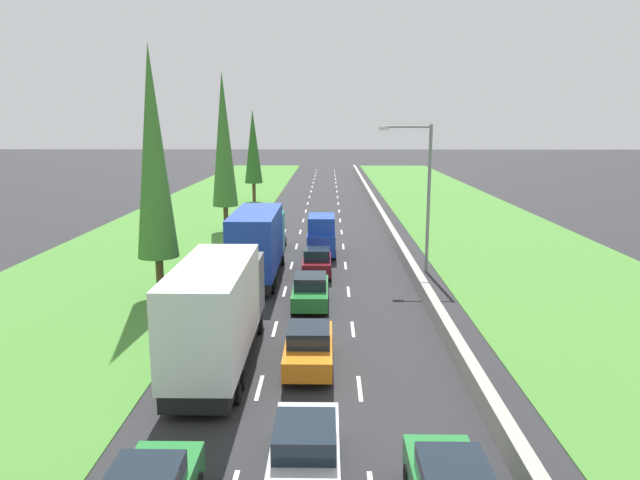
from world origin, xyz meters
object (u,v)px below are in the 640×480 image
Objects in this scene: orange_sedan_centre_lane at (309,346)px; maroon_hatchback_centre_lane at (317,262)px; white_box_truck_left_lane at (218,311)px; green_sedan_centre_lane at (311,290)px; poplar_tree_third at (224,140)px; poplar_tree_second at (153,154)px; blue_van_centre_lane at (322,235)px; silver_hatchback_left_lane_fifth at (273,237)px; silver_sedan_centre_lane at (305,452)px; blue_box_truck_left_lane at (258,243)px; street_light_mast at (423,188)px; poplar_tree_fourth at (253,147)px.

maroon_hatchback_centre_lane is (0.03, 13.61, 0.02)m from orange_sedan_centre_lane.
white_box_truck_left_lane is at bearing 179.04° from orange_sedan_centre_lane.
poplar_tree_third is at bearing 110.61° from green_sedan_centre_lane.
green_sedan_centre_lane is at bearing 91.30° from orange_sedan_centre_lane.
poplar_tree_second is 0.98× the size of poplar_tree_third.
poplar_tree_second is (-8.18, 9.05, 6.74)m from orange_sedan_centre_lane.
orange_sedan_centre_lane is at bearing -90.71° from blue_van_centre_lane.
silver_sedan_centre_lane is (3.49, -28.68, -0.02)m from silver_hatchback_left_lane_fifth.
blue_box_truck_left_lane reaches higher than silver_sedan_centre_lane.
white_box_truck_left_lane is 21.41m from silver_hatchback_left_lane_fifth.
maroon_hatchback_centre_lane is at bearing -66.67° from silver_hatchback_left_lane_fifth.
poplar_tree_second is at bearing 132.09° from orange_sedan_centre_lane.
street_light_mast is at bearing 20.86° from poplar_tree_second.
maroon_hatchback_centre_lane is 0.29× the size of poplar_tree_third.
silver_hatchback_left_lane_fifth is 0.30× the size of poplar_tree_second.
green_sedan_centre_lane is 1.15× the size of maroon_hatchback_centre_lane.
blue_box_truck_left_lane is 2.41× the size of maroon_hatchback_centre_lane.
maroon_hatchback_centre_lane is 5.75m from blue_van_centre_lane.
blue_van_centre_lane is at bearing 50.67° from poplar_tree_second.
blue_van_centre_lane is 0.46× the size of poplar_tree_fourth.
orange_sedan_centre_lane is (3.39, -12.77, -1.37)m from blue_box_truck_left_lane.
blue_box_truck_left_lane is 2.09× the size of orange_sedan_centre_lane.
poplar_tree_third is at bearing 136.41° from street_light_mast.
silver_sedan_centre_lane is at bearing -64.17° from white_box_truck_left_lane.
poplar_tree_third reaches higher than blue_box_truck_left_lane.
blue_box_truck_left_lane is (-0.00, 12.72, 0.00)m from white_box_truck_left_lane.
green_sedan_centre_lane is 0.35× the size of poplar_tree_second.
poplar_tree_second is (-8.42, -10.27, 6.15)m from blue_van_centre_lane.
green_sedan_centre_lane is at bearing 91.23° from silver_sedan_centre_lane.
blue_box_truck_left_lane is 3.77m from maroon_hatchback_centre_lane.
green_sedan_centre_lane is at bearing -77.11° from silver_hatchback_left_lane_fifth.
poplar_tree_second is 19.31m from poplar_tree_third.
blue_van_centre_lane is 8.68m from street_light_mast.
maroon_hatchback_centre_lane is 35.55m from poplar_tree_fourth.
poplar_tree_fourth is at bearing 103.27° from maroon_hatchback_centre_lane.
poplar_tree_third is (-7.82, 20.80, 6.88)m from green_sedan_centre_lane.
blue_box_truck_left_lane is 20.38m from silver_sedan_centre_lane.
street_light_mast reaches higher than white_box_truck_left_lane.
poplar_tree_second is at bearing -159.14° from street_light_mast.
blue_box_truck_left_lane reaches higher than orange_sedan_centre_lane.
orange_sedan_centre_lane is 16.58m from street_light_mast.
blue_box_truck_left_lane is 0.71× the size of poplar_tree_third.
blue_van_centre_lane is 14.63m from poplar_tree_second.
maroon_hatchback_centre_lane is at bearing 75.83° from white_box_truck_left_lane.
poplar_tree_second is at bearing 169.49° from green_sedan_centre_lane.
orange_sedan_centre_lane is 7.57m from green_sedan_centre_lane.
poplar_tree_third is 1.47× the size of street_light_mast.
white_box_truck_left_lane is 2.09× the size of green_sedan_centre_lane.
poplar_tree_third is at bearing 99.24° from white_box_truck_left_lane.
poplar_tree_fourth reaches higher than blue_box_truck_left_lane.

